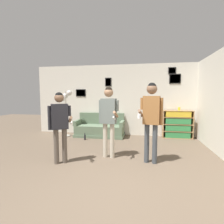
{
  "coord_description": "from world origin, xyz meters",
  "views": [
    {
      "loc": [
        0.61,
        -2.44,
        1.54
      ],
      "look_at": [
        -0.22,
        2.12,
        1.09
      ],
      "focal_mm": 28.0,
      "sensor_mm": 36.0,
      "label": 1
    }
  ],
  "objects_px": {
    "bookshelf": "(177,124)",
    "couch": "(100,129)",
    "person_player_foreground_left": "(60,120)",
    "person_player_foreground_center": "(109,114)",
    "person_watcher_holding_cup": "(151,114)",
    "floor_lamp": "(66,100)",
    "bottle_on_floor": "(85,137)",
    "drinking_cup": "(179,109)"
  },
  "relations": [
    {
      "from": "person_player_foreground_center",
      "to": "person_player_foreground_left",
      "type": "bearing_deg",
      "value": -150.97
    },
    {
      "from": "drinking_cup",
      "to": "bottle_on_floor",
      "type": "bearing_deg",
      "value": -165.09
    },
    {
      "from": "person_player_foreground_center",
      "to": "couch",
      "type": "bearing_deg",
      "value": 109.62
    },
    {
      "from": "person_watcher_holding_cup",
      "to": "drinking_cup",
      "type": "distance_m",
      "value": 2.76
    },
    {
      "from": "couch",
      "to": "person_player_foreground_left",
      "type": "xyz_separation_m",
      "value": [
        -0.22,
        -2.73,
        0.69
      ]
    },
    {
      "from": "person_player_foreground_left",
      "to": "person_watcher_holding_cup",
      "type": "bearing_deg",
      "value": 10.79
    },
    {
      "from": "person_watcher_holding_cup",
      "to": "bottle_on_floor",
      "type": "xyz_separation_m",
      "value": [
        -2.15,
        1.69,
        -1.04
      ]
    },
    {
      "from": "floor_lamp",
      "to": "bookshelf",
      "type": "bearing_deg",
      "value": 6.23
    },
    {
      "from": "bottle_on_floor",
      "to": "person_player_foreground_left",
      "type": "bearing_deg",
      "value": -85.89
    },
    {
      "from": "person_player_foreground_center",
      "to": "bottle_on_floor",
      "type": "bearing_deg",
      "value": 127.08
    },
    {
      "from": "couch",
      "to": "person_watcher_holding_cup",
      "type": "height_order",
      "value": "person_watcher_holding_cup"
    },
    {
      "from": "person_player_foreground_center",
      "to": "drinking_cup",
      "type": "height_order",
      "value": "person_player_foreground_center"
    },
    {
      "from": "floor_lamp",
      "to": "person_player_foreground_left",
      "type": "distance_m",
      "value": 2.71
    },
    {
      "from": "floor_lamp",
      "to": "person_player_foreground_center",
      "type": "xyz_separation_m",
      "value": [
        2.01,
        -1.93,
        -0.28
      ]
    },
    {
      "from": "person_watcher_holding_cup",
      "to": "drinking_cup",
      "type": "bearing_deg",
      "value": 67.26
    },
    {
      "from": "bookshelf",
      "to": "floor_lamp",
      "type": "bearing_deg",
      "value": -173.77
    },
    {
      "from": "person_player_foreground_center",
      "to": "person_watcher_holding_cup",
      "type": "relative_size",
      "value": 0.96
    },
    {
      "from": "bottle_on_floor",
      "to": "drinking_cup",
      "type": "height_order",
      "value": "drinking_cup"
    },
    {
      "from": "bookshelf",
      "to": "bottle_on_floor",
      "type": "bearing_deg",
      "value": -164.92
    },
    {
      "from": "couch",
      "to": "bookshelf",
      "type": "height_order",
      "value": "bookshelf"
    },
    {
      "from": "bookshelf",
      "to": "couch",
      "type": "bearing_deg",
      "value": -175.93
    },
    {
      "from": "couch",
      "to": "drinking_cup",
      "type": "distance_m",
      "value": 2.96
    },
    {
      "from": "person_watcher_holding_cup",
      "to": "couch",
      "type": "bearing_deg",
      "value": 127.18
    },
    {
      "from": "couch",
      "to": "drinking_cup",
      "type": "relative_size",
      "value": 15.91
    },
    {
      "from": "bookshelf",
      "to": "person_player_foreground_center",
      "type": "xyz_separation_m",
      "value": [
        -2.04,
        -2.37,
        0.58
      ]
    },
    {
      "from": "floor_lamp",
      "to": "person_watcher_holding_cup",
      "type": "distance_m",
      "value": 3.68
    },
    {
      "from": "couch",
      "to": "person_player_foreground_center",
      "type": "distance_m",
      "value": 2.44
    },
    {
      "from": "couch",
      "to": "person_player_foreground_left",
      "type": "bearing_deg",
      "value": -94.66
    },
    {
      "from": "person_player_foreground_left",
      "to": "floor_lamp",
      "type": "bearing_deg",
      "value": 112.16
    },
    {
      "from": "person_player_foreground_left",
      "to": "bottle_on_floor",
      "type": "xyz_separation_m",
      "value": [
        -0.15,
        2.07,
        -0.88
      ]
    },
    {
      "from": "couch",
      "to": "person_player_foreground_center",
      "type": "relative_size",
      "value": 1.05
    },
    {
      "from": "person_player_foreground_left",
      "to": "bottle_on_floor",
      "type": "distance_m",
      "value": 2.26
    },
    {
      "from": "drinking_cup",
      "to": "couch",
      "type": "bearing_deg",
      "value": -175.98
    },
    {
      "from": "person_player_foreground_center",
      "to": "drinking_cup",
      "type": "distance_m",
      "value": 3.15
    },
    {
      "from": "person_player_foreground_center",
      "to": "person_watcher_holding_cup",
      "type": "bearing_deg",
      "value": -9.73
    },
    {
      "from": "person_player_foreground_left",
      "to": "person_watcher_holding_cup",
      "type": "distance_m",
      "value": 2.04
    },
    {
      "from": "couch",
      "to": "bookshelf",
      "type": "distance_m",
      "value": 2.83
    },
    {
      "from": "floor_lamp",
      "to": "drinking_cup",
      "type": "height_order",
      "value": "floor_lamp"
    },
    {
      "from": "person_player_foreground_center",
      "to": "floor_lamp",
      "type": "bearing_deg",
      "value": 136.13
    },
    {
      "from": "person_player_foreground_left",
      "to": "person_player_foreground_center",
      "type": "distance_m",
      "value": 1.15
    },
    {
      "from": "bookshelf",
      "to": "bottle_on_floor",
      "type": "relative_size",
      "value": 4.32
    },
    {
      "from": "floor_lamp",
      "to": "bottle_on_floor",
      "type": "relative_size",
      "value": 7.21
    }
  ]
}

